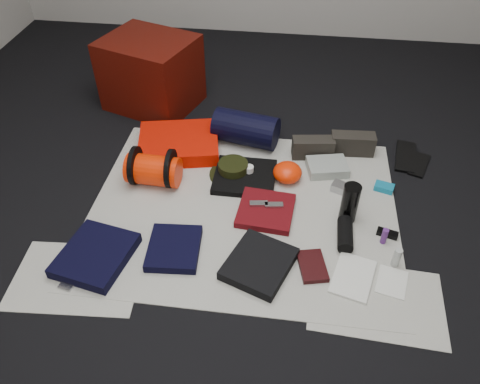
# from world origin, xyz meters

# --- Properties ---
(floor) EXTENTS (4.50, 4.50, 0.02)m
(floor) POSITION_xyz_m (0.00, 0.00, -0.01)
(floor) COLOR black
(floor) RESTS_ON ground
(newspaper_mat) EXTENTS (1.60, 1.30, 0.01)m
(newspaper_mat) POSITION_xyz_m (0.00, 0.00, 0.00)
(newspaper_mat) COLOR silver
(newspaper_mat) RESTS_ON floor
(newspaper_sheet_front_left) EXTENTS (0.61, 0.44, 0.00)m
(newspaper_sheet_front_left) POSITION_xyz_m (-0.70, -0.55, 0.00)
(newspaper_sheet_front_left) COLOR silver
(newspaper_sheet_front_left) RESTS_ON floor
(newspaper_sheet_front_right) EXTENTS (0.60, 0.43, 0.00)m
(newspaper_sheet_front_right) POSITION_xyz_m (0.65, -0.50, 0.00)
(newspaper_sheet_front_right) COLOR silver
(newspaper_sheet_front_right) RESTS_ON floor
(red_cabinet) EXTENTS (0.68, 0.62, 0.47)m
(red_cabinet) POSITION_xyz_m (-0.74, 0.97, 0.23)
(red_cabinet) COLOR #490C05
(red_cabinet) RESTS_ON floor
(sleeping_pad) EXTENTS (0.54, 0.47, 0.09)m
(sleeping_pad) POSITION_xyz_m (-0.45, 0.46, 0.05)
(sleeping_pad) COLOR red
(sleeping_pad) RESTS_ON newspaper_mat
(stuff_sack) EXTENTS (0.30, 0.18, 0.17)m
(stuff_sack) POSITION_xyz_m (-0.52, 0.14, 0.09)
(stuff_sack) COLOR #F72904
(stuff_sack) RESTS_ON newspaper_mat
(sack_strap_left) EXTENTS (0.02, 0.22, 0.22)m
(sack_strap_left) POSITION_xyz_m (-0.62, 0.14, 0.11)
(sack_strap_left) COLOR black
(sack_strap_left) RESTS_ON newspaper_mat
(sack_strap_right) EXTENTS (0.03, 0.22, 0.22)m
(sack_strap_right) POSITION_xyz_m (-0.42, 0.14, 0.11)
(sack_strap_right) COLOR black
(sack_strap_right) RESTS_ON newspaper_mat
(navy_duffel) EXTENTS (0.42, 0.28, 0.20)m
(navy_duffel) POSITION_xyz_m (-0.06, 0.59, 0.11)
(navy_duffel) COLOR black
(navy_duffel) RESTS_ON newspaper_mat
(boonie_brim) EXTENTS (0.33, 0.33, 0.01)m
(boonie_brim) POSITION_xyz_m (-0.09, 0.27, 0.01)
(boonie_brim) COLOR black
(boonie_brim) RESTS_ON newspaper_mat
(boonie_crown) EXTENTS (0.17, 0.17, 0.07)m
(boonie_crown) POSITION_xyz_m (-0.09, 0.27, 0.05)
(boonie_crown) COLOR black
(boonie_crown) RESTS_ON boonie_brim
(hiking_boot_left) EXTENTS (0.26, 0.12, 0.12)m
(hiking_boot_left) POSITION_xyz_m (0.35, 0.50, 0.07)
(hiking_boot_left) COLOR #292620
(hiking_boot_left) RESTS_ON newspaper_mat
(hiking_boot_right) EXTENTS (0.26, 0.11, 0.13)m
(hiking_boot_right) POSITION_xyz_m (0.59, 0.57, 0.07)
(hiking_boot_right) COLOR #292620
(hiking_boot_right) RESTS_ON newspaper_mat
(flip_flop_left) EXTENTS (0.16, 0.32, 0.02)m
(flip_flop_left) POSITION_xyz_m (0.91, 0.56, 0.01)
(flip_flop_left) COLOR black
(flip_flop_left) RESTS_ON floor
(flip_flop_right) EXTENTS (0.16, 0.25, 0.01)m
(flip_flop_right) POSITION_xyz_m (0.98, 0.50, 0.01)
(flip_flop_right) COLOR black
(flip_flop_right) RESTS_ON floor
(trousers_navy_a) EXTENTS (0.36, 0.40, 0.05)m
(trousers_navy_a) POSITION_xyz_m (-0.65, -0.44, 0.03)
(trousers_navy_a) COLOR black
(trousers_navy_a) RESTS_ON newspaper_mat
(trousers_navy_b) EXTENTS (0.26, 0.30, 0.04)m
(trousers_navy_b) POSITION_xyz_m (-0.29, -0.34, 0.03)
(trousers_navy_b) COLOR black
(trousers_navy_b) RESTS_ON newspaper_mat
(trousers_charcoal) EXTENTS (0.37, 0.39, 0.05)m
(trousers_charcoal) POSITION_xyz_m (0.12, -0.38, 0.03)
(trousers_charcoal) COLOR black
(trousers_charcoal) RESTS_ON newspaper_mat
(black_tshirt) EXTENTS (0.34, 0.32, 0.03)m
(black_tshirt) POSITION_xyz_m (-0.02, 0.23, 0.02)
(black_tshirt) COLOR black
(black_tshirt) RESTS_ON newspaper_mat
(red_shirt) EXTENTS (0.30, 0.30, 0.04)m
(red_shirt) POSITION_xyz_m (0.12, -0.02, 0.02)
(red_shirt) COLOR #5A090E
(red_shirt) RESTS_ON newspaper_mat
(orange_stuff_sack) EXTENTS (0.19, 0.19, 0.11)m
(orange_stuff_sack) POSITION_xyz_m (0.21, 0.26, 0.06)
(orange_stuff_sack) COLOR #F72904
(orange_stuff_sack) RESTS_ON newspaper_mat
(first_aid_pouch) EXTENTS (0.25, 0.21, 0.06)m
(first_aid_pouch) POSITION_xyz_m (0.44, 0.37, 0.03)
(first_aid_pouch) COLOR gray
(first_aid_pouch) RESTS_ON newspaper_mat
(water_bottle) EXTENTS (0.10, 0.10, 0.22)m
(water_bottle) POSITION_xyz_m (0.54, -0.01, 0.12)
(water_bottle) COLOR black
(water_bottle) RESTS_ON newspaper_mat
(speaker) EXTENTS (0.08, 0.20, 0.08)m
(speaker) POSITION_xyz_m (0.52, -0.16, 0.04)
(speaker) COLOR black
(speaker) RESTS_ON newspaper_mat
(compact_camera) EXTENTS (0.13, 0.11, 0.05)m
(compact_camera) POSITION_xyz_m (0.52, 0.20, 0.03)
(compact_camera) COLOR #A5A6AA
(compact_camera) RESTS_ON newspaper_mat
(cyan_case) EXTENTS (0.12, 0.09, 0.03)m
(cyan_case) POSITION_xyz_m (0.75, 0.25, 0.02)
(cyan_case) COLOR #0F7196
(cyan_case) RESTS_ON newspaper_mat
(toiletry_purple) EXTENTS (0.04, 0.04, 0.09)m
(toiletry_purple) POSITION_xyz_m (0.71, -0.15, 0.05)
(toiletry_purple) COLOR #572577
(toiletry_purple) RESTS_ON newspaper_mat
(toiletry_clear) EXTENTS (0.05, 0.05, 0.11)m
(toiletry_clear) POSITION_xyz_m (0.75, -0.29, 0.06)
(toiletry_clear) COLOR #A7ABA6
(toiletry_clear) RESTS_ON newspaper_mat
(paperback_book) EXTENTS (0.16, 0.21, 0.03)m
(paperback_book) POSITION_xyz_m (0.37, -0.36, 0.02)
(paperback_book) COLOR black
(paperback_book) RESTS_ON newspaper_mat
(map_booklet) EXTENTS (0.23, 0.29, 0.01)m
(map_booklet) POSITION_xyz_m (0.55, -0.39, 0.01)
(map_booklet) COLOR silver
(map_booklet) RESTS_ON newspaper_mat
(map_printout) EXTENTS (0.16, 0.19, 0.01)m
(map_printout) POSITION_xyz_m (0.73, -0.39, 0.01)
(map_printout) COLOR silver
(map_printout) RESTS_ON newspaper_mat
(sunglasses) EXTENTS (0.11, 0.07, 0.03)m
(sunglasses) POSITION_xyz_m (0.73, -0.10, 0.02)
(sunglasses) COLOR black
(sunglasses) RESTS_ON newspaper_mat
(key_cluster) EXTENTS (0.08, 0.08, 0.01)m
(key_cluster) POSITION_xyz_m (-0.72, -0.60, 0.01)
(key_cluster) COLOR #A5A6AA
(key_cluster) RESTS_ON newspaper_mat
(tape_roll) EXTENTS (0.05, 0.05, 0.03)m
(tape_roll) POSITION_xyz_m (-0.00, 0.26, 0.06)
(tape_roll) COLOR white
(tape_roll) RESTS_ON black_tshirt
(energy_bar_a) EXTENTS (0.10, 0.05, 0.01)m
(energy_bar_a) POSITION_xyz_m (0.08, -0.00, 0.05)
(energy_bar_a) COLOR #A5A6AA
(energy_bar_a) RESTS_ON red_shirt
(energy_bar_b) EXTENTS (0.10, 0.05, 0.01)m
(energy_bar_b) POSITION_xyz_m (0.16, -0.00, 0.05)
(energy_bar_b) COLOR #A5A6AA
(energy_bar_b) RESTS_ON red_shirt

